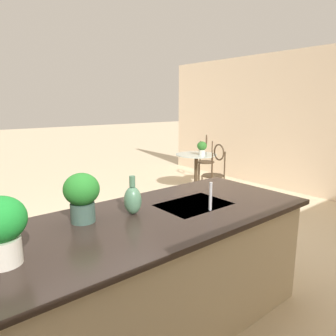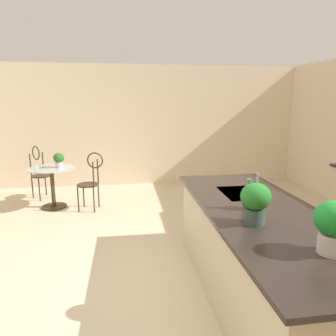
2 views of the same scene
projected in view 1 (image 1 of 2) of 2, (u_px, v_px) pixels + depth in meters
The scene contains 11 objects.
ground_plane at pixel (118, 273), 3.17m from camera, with size 40.00×40.00×0.00m, color beige.
wall_left_window at pixel (323, 124), 5.51m from camera, with size 0.12×7.80×2.70m, color beige.
kitchen_island at pixel (138, 279), 2.24m from camera, with size 2.80×1.06×0.92m.
bistro_table at pixel (196, 169), 6.08m from camera, with size 0.80×0.80×0.74m.
chair_near_window at pixel (206, 156), 6.74m from camera, with size 0.54×0.54×1.04m.
chair_by_island at pixel (215, 170), 5.38m from camera, with size 0.45×0.51×1.04m.
sink_faucet at pixel (210, 196), 2.33m from camera, with size 0.02×0.02×0.22m, color #B2B5BA.
potted_plant_on_table at pixel (202, 147), 5.89m from camera, with size 0.19×0.19×0.26m.
potted_plant_counter_far at pixel (1, 226), 1.52m from camera, with size 0.25×0.25×0.36m.
potted_plant_counter_near at pixel (82, 194), 2.08m from camera, with size 0.24×0.24×0.34m.
vase_on_counter at pixel (133, 199), 2.25m from camera, with size 0.13×0.13×0.29m.
Camera 1 is at (1.40, 2.56, 1.72)m, focal length 32.89 mm.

